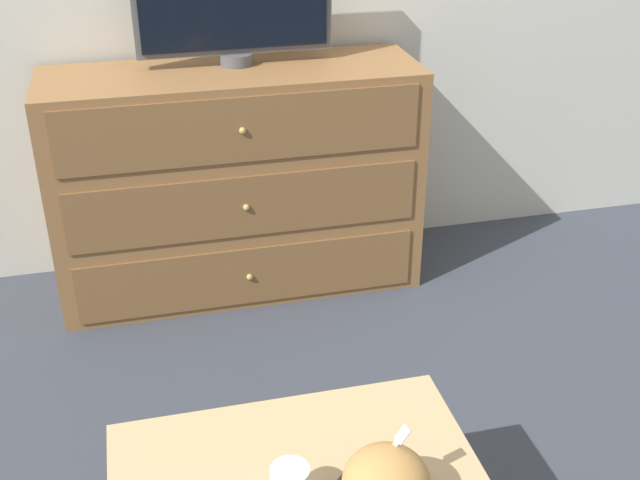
# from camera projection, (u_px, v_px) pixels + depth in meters

# --- Properties ---
(ground_plane) EXTENTS (12.00, 12.00, 0.00)m
(ground_plane) POSITION_uv_depth(u_px,v_px,m) (266.00, 247.00, 3.41)
(ground_plane) COLOR #383D47
(dresser) EXTENTS (1.33, 0.45, 0.85)m
(dresser) POSITION_uv_depth(u_px,v_px,m) (237.00, 182.00, 2.97)
(dresser) COLOR olive
(dresser) RESTS_ON ground_plane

